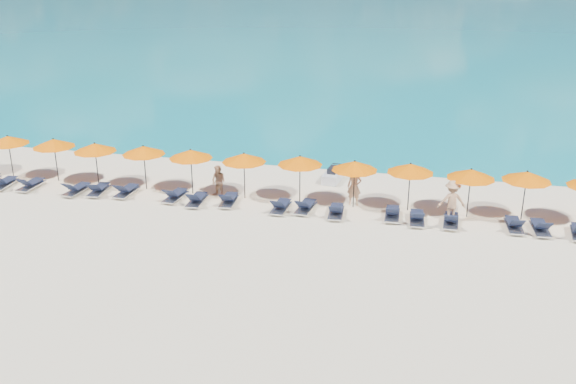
# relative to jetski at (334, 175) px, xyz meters

# --- Properties ---
(ground) EXTENTS (1400.00, 1400.00, 0.00)m
(ground) POSITION_rel_jetski_xyz_m (-1.18, -8.35, -0.30)
(ground) COLOR beige
(headland_main) EXTENTS (374.00, 242.00, 126.50)m
(headland_main) POSITION_rel_jetski_xyz_m (-301.18, 531.65, -38.30)
(headland_main) COLOR black
(headland_main) RESTS_ON ground
(headland_small) EXTENTS (162.00, 126.00, 85.50)m
(headland_small) POSITION_rel_jetski_xyz_m (-151.18, 551.65, -35.30)
(headland_small) COLOR black
(headland_small) RESTS_ON ground
(jetski) EXTENTS (0.98, 2.12, 0.73)m
(jetski) POSITION_rel_jetski_xyz_m (0.00, 0.00, 0.00)
(jetski) COLOR silver
(jetski) RESTS_ON ground
(beachgoer_a) EXTENTS (0.67, 0.44, 1.80)m
(beachgoer_a) POSITION_rel_jetski_xyz_m (1.46, -3.16, 0.60)
(beachgoer_a) COLOR tan
(beachgoer_a) RESTS_ON ground
(beachgoer_b) EXTENTS (0.85, 0.64, 1.54)m
(beachgoer_b) POSITION_rel_jetski_xyz_m (-5.01, -3.56, 0.47)
(beachgoer_b) COLOR tan
(beachgoer_b) RESTS_ON ground
(beachgoer_c) EXTENTS (1.29, 0.79, 1.86)m
(beachgoer_c) POSITION_rel_jetski_xyz_m (5.83, -4.11, 0.63)
(beachgoer_c) COLOR tan
(beachgoer_c) RESTS_ON ground
(umbrella_0) EXTENTS (2.10, 2.10, 2.28)m
(umbrella_0) POSITION_rel_jetski_xyz_m (-16.40, -3.31, 1.72)
(umbrella_0) COLOR black
(umbrella_0) RESTS_ON ground
(umbrella_1) EXTENTS (2.10, 2.10, 2.28)m
(umbrella_1) POSITION_rel_jetski_xyz_m (-13.79, -3.29, 1.72)
(umbrella_1) COLOR black
(umbrella_1) RESTS_ON ground
(umbrella_2) EXTENTS (2.10, 2.10, 2.28)m
(umbrella_2) POSITION_rel_jetski_xyz_m (-11.38, -3.53, 1.72)
(umbrella_2) COLOR black
(umbrella_2) RESTS_ON ground
(umbrella_3) EXTENTS (2.10, 2.10, 2.28)m
(umbrella_3) POSITION_rel_jetski_xyz_m (-8.84, -3.42, 1.72)
(umbrella_3) COLOR black
(umbrella_3) RESTS_ON ground
(umbrella_4) EXTENTS (2.10, 2.10, 2.28)m
(umbrella_4) POSITION_rel_jetski_xyz_m (-6.38, -3.48, 1.72)
(umbrella_4) COLOR black
(umbrella_4) RESTS_ON ground
(umbrella_5) EXTENTS (2.10, 2.10, 2.28)m
(umbrella_5) POSITION_rel_jetski_xyz_m (-3.73, -3.48, 1.72)
(umbrella_5) COLOR black
(umbrella_5) RESTS_ON ground
(umbrella_6) EXTENTS (2.10, 2.10, 2.28)m
(umbrella_6) POSITION_rel_jetski_xyz_m (-1.08, -3.31, 1.72)
(umbrella_6) COLOR black
(umbrella_6) RESTS_ON ground
(umbrella_7) EXTENTS (2.10, 2.10, 2.28)m
(umbrella_7) POSITION_rel_jetski_xyz_m (1.48, -3.48, 1.72)
(umbrella_7) COLOR black
(umbrella_7) RESTS_ON ground
(umbrella_8) EXTENTS (2.10, 2.10, 2.28)m
(umbrella_8) POSITION_rel_jetski_xyz_m (3.95, -3.29, 1.72)
(umbrella_8) COLOR black
(umbrella_8) RESTS_ON ground
(umbrella_9) EXTENTS (2.10, 2.10, 2.28)m
(umbrella_9) POSITION_rel_jetski_xyz_m (6.55, -3.48, 1.72)
(umbrella_9) COLOR black
(umbrella_9) RESTS_ON ground
(umbrella_10) EXTENTS (2.10, 2.10, 2.28)m
(umbrella_10) POSITION_rel_jetski_xyz_m (8.88, -3.26, 1.72)
(umbrella_10) COLOR black
(umbrella_10) RESTS_ON ground
(lounger_1) EXTENTS (0.77, 1.75, 0.66)m
(lounger_1) POSITION_rel_jetski_xyz_m (-15.89, -4.75, -0.07)
(lounger_1) COLOR silver
(lounger_1) RESTS_ON ground
(lounger_2) EXTENTS (0.66, 1.71, 0.66)m
(lounger_2) POSITION_rel_jetski_xyz_m (-14.46, -4.67, -0.07)
(lounger_2) COLOR silver
(lounger_2) RESTS_ON ground
(lounger_3) EXTENTS (0.77, 1.75, 0.66)m
(lounger_3) POSITION_rel_jetski_xyz_m (-11.89, -4.76, -0.07)
(lounger_3) COLOR silver
(lounger_3) RESTS_ON ground
(lounger_4) EXTENTS (0.78, 1.75, 0.66)m
(lounger_4) POSITION_rel_jetski_xyz_m (-10.82, -4.56, -0.07)
(lounger_4) COLOR silver
(lounger_4) RESTS_ON ground
(lounger_5) EXTENTS (0.68, 1.72, 0.66)m
(lounger_5) POSITION_rel_jetski_xyz_m (-9.42, -4.42, -0.07)
(lounger_5) COLOR silver
(lounger_5) RESTS_ON ground
(lounger_6) EXTENTS (0.76, 1.74, 0.66)m
(lounger_6) POSITION_rel_jetski_xyz_m (-6.88, -4.48, -0.07)
(lounger_6) COLOR silver
(lounger_6) RESTS_ON ground
(lounger_7) EXTENTS (0.69, 1.73, 0.66)m
(lounger_7) POSITION_rel_jetski_xyz_m (-5.69, -4.75, -0.07)
(lounger_7) COLOR silver
(lounger_7) RESTS_ON ground
(lounger_8) EXTENTS (0.75, 1.74, 0.66)m
(lounger_8) POSITION_rel_jetski_xyz_m (-4.23, -4.45, -0.07)
(lounger_8) COLOR silver
(lounger_8) RESTS_ON ground
(lounger_9) EXTENTS (0.70, 1.73, 0.66)m
(lounger_9) POSITION_rel_jetski_xyz_m (-1.67, -4.69, -0.07)
(lounger_9) COLOR silver
(lounger_9) RESTS_ON ground
(lounger_10) EXTENTS (0.79, 1.75, 0.66)m
(lounger_10) POSITION_rel_jetski_xyz_m (-0.57, -4.46, -0.07)
(lounger_10) COLOR silver
(lounger_10) RESTS_ON ground
(lounger_11) EXTENTS (0.74, 1.74, 0.66)m
(lounger_11) POSITION_rel_jetski_xyz_m (0.87, -4.71, -0.07)
(lounger_11) COLOR silver
(lounger_11) RESTS_ON ground
(lounger_12) EXTENTS (0.68, 1.72, 0.66)m
(lounger_12) POSITION_rel_jetski_xyz_m (3.34, -4.41, -0.07)
(lounger_12) COLOR silver
(lounger_12) RESTS_ON ground
(lounger_13) EXTENTS (0.71, 1.73, 0.66)m
(lounger_13) POSITION_rel_jetski_xyz_m (4.42, -4.67, -0.07)
(lounger_13) COLOR silver
(lounger_13) RESTS_ON ground
(lounger_14) EXTENTS (0.67, 1.72, 0.66)m
(lounger_14) POSITION_rel_jetski_xyz_m (5.86, -4.62, -0.07)
(lounger_14) COLOR silver
(lounger_14) RESTS_ON ground
(lounger_15) EXTENTS (0.74, 1.74, 0.66)m
(lounger_15) POSITION_rel_jetski_xyz_m (8.46, -4.49, -0.07)
(lounger_15) COLOR silver
(lounger_15) RESTS_ON ground
(lounger_16) EXTENTS (0.75, 1.74, 0.66)m
(lounger_16) POSITION_rel_jetski_xyz_m (9.50, -4.55, -0.07)
(lounger_16) COLOR silver
(lounger_16) RESTS_ON ground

